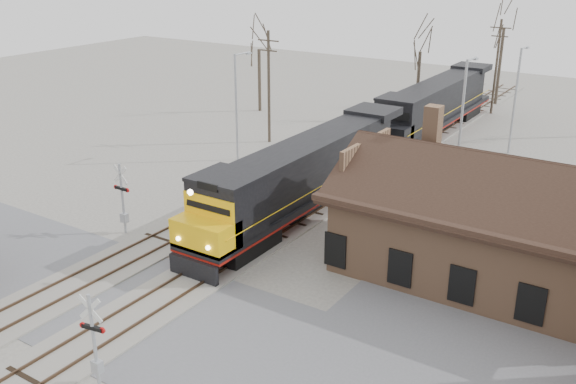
# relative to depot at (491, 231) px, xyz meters

# --- Properties ---
(ground) EXTENTS (140.00, 140.00, 0.00)m
(ground) POSITION_rel_depot_xyz_m (-11.99, -12.00, -2.41)
(ground) COLOR #A6A196
(ground) RESTS_ON ground
(road) EXTENTS (60.00, 9.00, 0.03)m
(road) POSITION_rel_depot_xyz_m (-11.99, -12.00, -2.39)
(road) COLOR slate
(road) RESTS_ON ground
(track_main) EXTENTS (3.40, 90.00, 0.24)m
(track_main) POSITION_rel_depot_xyz_m (-11.99, 3.00, -2.34)
(track_main) COLOR #A6A196
(track_main) RESTS_ON ground
(track_siding) EXTENTS (3.40, 90.00, 0.24)m
(track_siding) POSITION_rel_depot_xyz_m (-16.49, 3.00, -2.34)
(track_siding) COLOR #A6A196
(track_siding) RESTS_ON ground
(depot) EXTENTS (15.20, 9.31, 7.90)m
(depot) POSITION_rel_depot_xyz_m (0.00, 0.00, 0.00)
(depot) COLOR #93694C
(depot) RESTS_ON ground
(locomotive_lead) EXTENTS (3.19, 21.37, 4.75)m
(locomotive_lead) POSITION_rel_depot_xyz_m (-11.99, 1.51, 0.09)
(locomotive_lead) COLOR black
(locomotive_lead) RESTS_ON ground
(locomotive_trailing) EXTENTS (3.19, 21.37, 4.49)m
(locomotive_trailing) POSITION_rel_depot_xyz_m (-11.99, 23.16, 0.09)
(locomotive_trailing) COLOR black
(locomotive_trailing) RESTS_ON ground
(crossbuck_near) EXTENTS (1.12, 0.31, 3.95)m
(crossbuck_near) POSITION_rel_depot_xyz_m (-9.52, -16.72, -0.55)
(crossbuck_near) COLOR #A5A8AD
(crossbuck_near) RESTS_ON ground
(crossbuck_far) EXTENTS (1.20, 0.32, 4.21)m
(crossbuck_far) POSITION_rel_depot_xyz_m (-19.05, -6.35, -0.44)
(crossbuck_far) COLOR #A5A8AD
(crossbuck_far) RESTS_ON ground
(streetlight_a) EXTENTS (0.25, 2.04, 8.18)m
(streetlight_a) POSITION_rel_depot_xyz_m (-21.93, 8.24, 2.21)
(streetlight_a) COLOR #A5A8AD
(streetlight_a) RESTS_ON ground
(streetlight_b) EXTENTS (0.25, 2.04, 8.75)m
(streetlight_b) POSITION_rel_depot_xyz_m (-5.69, 11.62, 2.50)
(streetlight_b) COLOR #A5A8AD
(streetlight_b) RESTS_ON ground
(streetlight_c) EXTENTS (0.25, 2.04, 8.34)m
(streetlight_c) POSITION_rel_depot_xyz_m (-4.78, 21.57, 2.30)
(streetlight_c) COLOR #A5A8AD
(streetlight_c) RESTS_ON ground
(utility_pole_a) EXTENTS (2.00, 0.24, 9.26)m
(utility_pole_a) POSITION_rel_depot_xyz_m (-22.70, 13.52, 2.44)
(utility_pole_a) COLOR #382D23
(utility_pole_a) RESTS_ON ground
(utility_pole_b) EXTENTS (2.00, 0.24, 9.12)m
(utility_pole_b) POSITION_rel_depot_xyz_m (-9.89, 33.80, 2.37)
(utility_pole_b) COLOR #382D23
(utility_pole_b) RESTS_ON ground
(tree_a) EXTENTS (4.10, 4.10, 10.04)m
(tree_a) POSITION_rel_depot_xyz_m (-29.82, 22.11, 4.74)
(tree_a) COLOR #382D23
(tree_a) RESTS_ON ground
(tree_b) EXTENTS (4.28, 4.28, 10.48)m
(tree_b) POSITION_rel_depot_xyz_m (-15.31, 27.55, 5.05)
(tree_b) COLOR #382D23
(tree_b) RESTS_ON ground
(tree_c) EXTENTS (5.23, 5.23, 12.81)m
(tree_c) POSITION_rel_depot_xyz_m (-10.61, 37.65, 6.72)
(tree_c) COLOR #382D23
(tree_c) RESTS_ON ground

